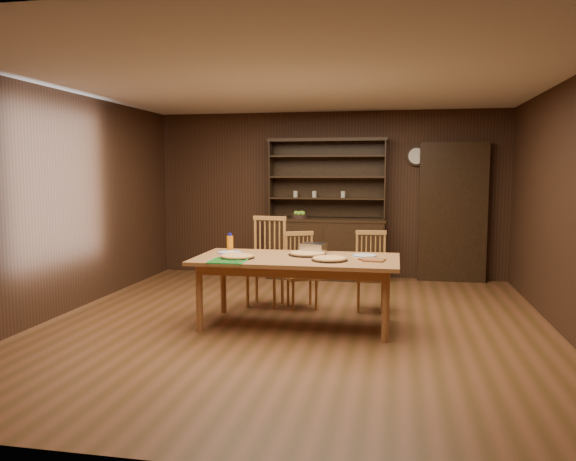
% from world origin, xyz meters
% --- Properties ---
extents(floor, '(6.00, 6.00, 0.00)m').
position_xyz_m(floor, '(0.00, 0.00, 0.00)').
color(floor, brown).
rests_on(floor, ground).
extents(room_shell, '(6.00, 6.00, 6.00)m').
position_xyz_m(room_shell, '(0.00, 0.00, 1.58)').
color(room_shell, silver).
rests_on(room_shell, floor).
extents(china_hutch, '(1.84, 0.52, 2.17)m').
position_xyz_m(china_hutch, '(-0.00, 2.75, 0.60)').
color(china_hutch, black).
rests_on(china_hutch, floor).
extents(doorway, '(1.00, 0.18, 2.10)m').
position_xyz_m(doorway, '(1.90, 2.90, 1.05)').
color(doorway, black).
rests_on(doorway, floor).
extents(wall_clock, '(0.30, 0.05, 0.30)m').
position_xyz_m(wall_clock, '(1.35, 2.96, 1.90)').
color(wall_clock, black).
rests_on(wall_clock, room_shell).
extents(dining_table, '(2.16, 1.08, 0.75)m').
position_xyz_m(dining_table, '(0.03, -0.03, 0.68)').
color(dining_table, '#AE733C').
rests_on(dining_table, floor).
extents(chair_left, '(0.49, 0.47, 1.10)m').
position_xyz_m(chair_left, '(-0.51, 0.89, 0.59)').
color(chair_left, '#BE8541').
rests_on(chair_left, floor).
extents(chair_center, '(0.49, 0.48, 0.93)m').
position_xyz_m(chair_center, '(-0.08, 0.84, 0.49)').
color(chair_center, '#BE8541').
rests_on(chair_center, floor).
extents(chair_right, '(0.42, 0.40, 0.95)m').
position_xyz_m(chair_right, '(0.78, 0.88, 0.50)').
color(chair_right, '#BE8541').
rests_on(chair_right, floor).
extents(pizza_left, '(0.37, 0.37, 0.04)m').
position_xyz_m(pizza_left, '(-0.58, -0.20, 0.77)').
color(pizza_left, black).
rests_on(pizza_left, dining_table).
extents(pizza_right, '(0.38, 0.38, 0.04)m').
position_xyz_m(pizza_right, '(0.40, -0.18, 0.77)').
color(pizza_right, black).
rests_on(pizza_right, dining_table).
extents(pizza_center, '(0.42, 0.42, 0.04)m').
position_xyz_m(pizza_center, '(0.12, 0.15, 0.77)').
color(pizza_center, black).
rests_on(pizza_center, dining_table).
extents(cooling_rack, '(0.39, 0.39, 0.02)m').
position_xyz_m(cooling_rack, '(-0.61, -0.43, 0.76)').
color(cooling_rack, green).
rests_on(cooling_rack, dining_table).
extents(plate_left, '(0.28, 0.28, 0.02)m').
position_xyz_m(plate_left, '(-0.77, 0.13, 0.76)').
color(plate_left, white).
rests_on(plate_left, dining_table).
extents(plate_right, '(0.26, 0.26, 0.02)m').
position_xyz_m(plate_right, '(0.73, 0.19, 0.76)').
color(plate_right, white).
rests_on(plate_right, dining_table).
extents(foil_dish, '(0.30, 0.25, 0.11)m').
position_xyz_m(foil_dish, '(0.15, 0.36, 0.80)').
color(foil_dish, silver).
rests_on(foil_dish, dining_table).
extents(juice_bottle, '(0.07, 0.07, 0.20)m').
position_xyz_m(juice_bottle, '(-0.82, 0.33, 0.84)').
color(juice_bottle, orange).
rests_on(juice_bottle, dining_table).
extents(pot_holder_a, '(0.25, 0.25, 0.02)m').
position_xyz_m(pot_holder_a, '(0.85, -0.10, 0.76)').
color(pot_holder_a, red).
rests_on(pot_holder_a, dining_table).
extents(pot_holder_b, '(0.28, 0.28, 0.02)m').
position_xyz_m(pot_holder_b, '(0.82, -0.04, 0.76)').
color(pot_holder_b, red).
rests_on(pot_holder_b, dining_table).
extents(fruit_bowl, '(0.27, 0.27, 0.12)m').
position_xyz_m(fruit_bowl, '(-0.41, 2.69, 0.98)').
color(fruit_bowl, black).
rests_on(fruit_bowl, china_hutch).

